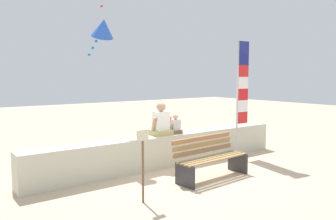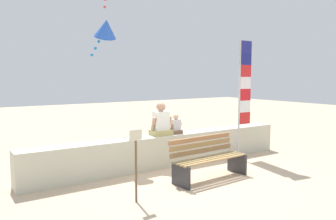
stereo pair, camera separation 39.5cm
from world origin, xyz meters
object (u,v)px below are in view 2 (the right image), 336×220
park_bench (208,159)px  flag_banner (243,89)px  person_adult (161,122)px  person_child (176,126)px  kite_blue (106,29)px  sign_post (136,159)px

park_bench → flag_banner: (1.94, 0.90, 1.41)m
park_bench → person_adult: size_ratio=2.24×
park_bench → person_adult: person_adult is taller
park_bench → person_child: size_ratio=3.66×
park_bench → kite_blue: size_ratio=1.63×
park_bench → person_adult: 1.58m
flag_banner → sign_post: (-3.87, -1.26, -1.08)m
person_child → sign_post: (-2.06, -1.77, -0.20)m
park_bench → kite_blue: kite_blue is taller
person_child → flag_banner: bearing=-15.7°
flag_banner → park_bench: bearing=-155.1°
person_adult → sign_post: 2.43m
sign_post → park_bench: bearing=10.6°
park_bench → sign_post: sign_post is taller
flag_banner → sign_post: 4.21m
kite_blue → park_bench: bearing=-75.7°
person_child → sign_post: bearing=-139.4°
park_bench → sign_post: size_ratio=1.41×
park_bench → sign_post: bearing=-169.4°
park_bench → sign_post: 1.98m
park_bench → flag_banner: 2.56m
person_adult → flag_banner: (2.24, -0.51, 0.76)m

